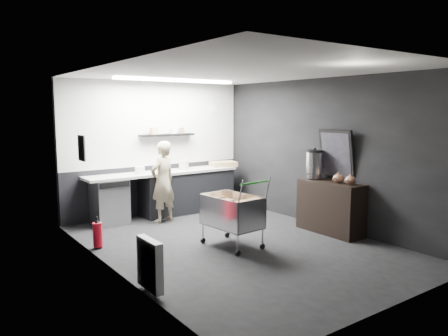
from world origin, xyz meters
TOP-DOWN VIEW (x-y plane):
  - floor at (0.00, 0.00)m, footprint 5.50×5.50m
  - ceiling at (0.00, 0.00)m, footprint 5.50×5.50m
  - wall_back at (0.00, 2.75)m, footprint 5.50×0.00m
  - wall_front at (0.00, -2.75)m, footprint 5.50×0.00m
  - wall_left at (-2.00, 0.00)m, footprint 0.00×5.50m
  - wall_right at (2.00, 0.00)m, footprint 0.00×5.50m
  - kitchen_wall_panel at (0.00, 2.73)m, footprint 3.95×0.02m
  - dado_panel at (0.00, 2.73)m, footprint 3.95×0.02m
  - floating_shelf at (0.20, 2.62)m, footprint 1.20×0.22m
  - wall_clock at (1.40, 2.72)m, footprint 0.20×0.03m
  - poster at (-1.98, 1.30)m, footprint 0.02×0.30m
  - poster_red_band at (-1.98, 1.30)m, footprint 0.02×0.22m
  - radiator at (-1.94, -0.90)m, footprint 0.10×0.50m
  - ceiling_strip at (0.00, 1.85)m, footprint 2.40×0.20m
  - prep_counter at (0.14, 2.42)m, footprint 3.20×0.61m
  - person at (-0.26, 1.97)m, footprint 0.65×0.51m
  - shopping_cart at (-0.10, -0.02)m, footprint 0.67×1.03m
  - sideboard at (1.77, -0.36)m, footprint 0.51×1.20m
  - fire_extinguisher at (-1.85, 1.11)m, footprint 0.14×0.14m
  - cardboard_box at (1.44, 2.37)m, footprint 0.63×0.54m
  - pink_tub at (0.47, 2.42)m, footprint 0.20×0.20m
  - white_container at (-0.54, 2.37)m, footprint 0.18×0.15m

SIDE VIEW (x-z plane):
  - floor at x=0.00m, z-range 0.00..0.00m
  - fire_extinguisher at x=-1.85m, z-range -0.01..0.46m
  - radiator at x=-1.94m, z-range 0.05..0.65m
  - prep_counter at x=0.14m, z-range 0.01..0.91m
  - dado_panel at x=0.00m, z-range 0.00..1.00m
  - shopping_cart at x=-0.10m, z-range -0.02..1.07m
  - sideboard at x=1.77m, z-range -0.33..1.47m
  - person at x=-0.26m, z-range 0.00..1.55m
  - cardboard_box at x=1.44m, z-range 0.90..1.01m
  - white_container at x=-0.54m, z-range 0.90..1.04m
  - pink_tub at x=0.47m, z-range 0.90..1.10m
  - wall_back at x=0.00m, z-range -1.40..4.10m
  - wall_front at x=0.00m, z-range -1.40..4.10m
  - wall_left at x=-2.00m, z-range -1.40..4.10m
  - wall_right at x=2.00m, z-range -1.40..4.10m
  - poster at x=-1.98m, z-range 1.35..1.75m
  - floating_shelf at x=0.20m, z-range 1.60..1.64m
  - poster_red_band at x=-1.98m, z-range 1.57..1.67m
  - kitchen_wall_panel at x=0.00m, z-range 1.00..2.70m
  - wall_clock at x=1.40m, z-range 2.05..2.25m
  - ceiling_strip at x=0.00m, z-range 2.65..2.69m
  - ceiling at x=0.00m, z-range 2.70..2.70m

